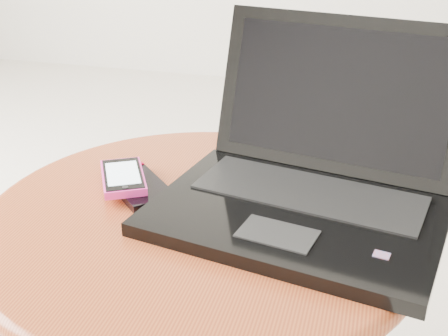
# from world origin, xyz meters

# --- Properties ---
(table) EXTENTS (0.59, 0.59, 0.47)m
(table) POSITION_xyz_m (0.04, -0.11, 0.37)
(table) COLOR #4F2910
(table) RESTS_ON ground
(laptop) EXTENTS (0.41, 0.38, 0.23)m
(laptop) POSITION_xyz_m (0.18, -0.05, 0.51)
(laptop) COLOR black
(laptop) RESTS_ON table
(phone_black) EXTENTS (0.13, 0.13, 0.01)m
(phone_black) POSITION_xyz_m (-0.06, -0.07, 0.47)
(phone_black) COLOR black
(phone_black) RESTS_ON table
(phone_pink) EXTENTS (0.10, 0.12, 0.01)m
(phone_pink) POSITION_xyz_m (-0.08, -0.07, 0.48)
(phone_pink) COLOR #EF2F98
(phone_pink) RESTS_ON phone_black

